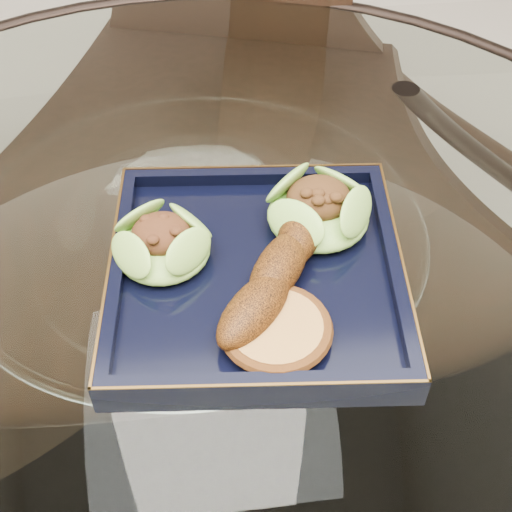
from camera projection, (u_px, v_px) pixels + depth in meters
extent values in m
cylinder|color=white|center=(199.00, 269.00, 0.70)|extent=(1.10, 1.10, 0.01)
torus|color=black|center=(199.00, 269.00, 0.70)|extent=(1.13, 1.13, 0.02)
cylinder|color=black|center=(370.00, 285.00, 1.19)|extent=(0.04, 0.04, 0.75)
cylinder|color=black|center=(28.00, 315.00, 1.14)|extent=(0.04, 0.04, 0.75)
cube|color=black|center=(217.00, 230.00, 1.20)|extent=(0.48, 0.48, 0.04)
cube|color=black|center=(233.00, 46.00, 1.14)|extent=(0.36, 0.13, 0.42)
cylinder|color=black|center=(113.00, 371.00, 1.27)|extent=(0.03, 0.03, 0.41)
cylinder|color=black|center=(295.00, 399.00, 1.23)|extent=(0.03, 0.03, 0.41)
cylinder|color=black|center=(161.00, 242.00, 1.49)|extent=(0.03, 0.03, 0.41)
cylinder|color=black|center=(316.00, 262.00, 1.46)|extent=(0.03, 0.03, 0.41)
cube|color=black|center=(256.00, 278.00, 0.67)|extent=(0.29, 0.29, 0.02)
ellipsoid|color=#54992C|center=(163.00, 245.00, 0.66)|extent=(0.11, 0.11, 0.03)
ellipsoid|color=#56922A|center=(318.00, 211.00, 0.69)|extent=(0.13, 0.13, 0.04)
ellipsoid|color=#592C09|center=(279.00, 267.00, 0.64)|extent=(0.14, 0.19, 0.04)
cylinder|color=#C39141|center=(276.00, 330.00, 0.60)|extent=(0.09, 0.09, 0.02)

